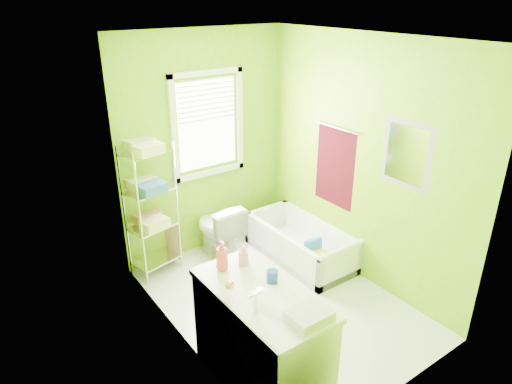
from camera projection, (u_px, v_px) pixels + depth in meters
ground at (279, 301)px, 4.72m from camera, size 2.90×2.90×0.00m
room_envelope at (282, 161)px, 4.09m from camera, size 2.14×2.94×2.62m
window at (208, 119)px, 5.15m from camera, size 0.92×0.05×1.22m
door at (251, 311)px, 3.02m from camera, size 0.09×0.80×2.00m
right_wall_decor at (361, 162)px, 4.72m from camera, size 0.04×1.48×1.17m
bathtub at (301, 248)px, 5.42m from camera, size 0.64×1.38×0.45m
toilet at (218, 230)px, 5.39m from camera, size 0.41×0.71×0.72m
vanity at (262, 335)px, 3.57m from camera, size 0.60×1.17×1.14m
wire_shelf_unit at (150, 195)px, 4.89m from camera, size 0.56×0.47×1.54m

